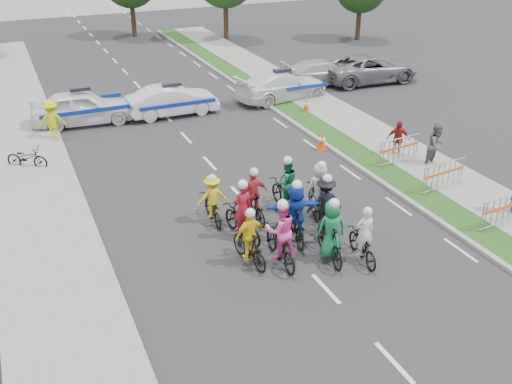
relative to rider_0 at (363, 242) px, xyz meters
name	(u,v)px	position (x,y,z in m)	size (l,w,h in m)	color
ground	(326,289)	(-1.64, -0.80, -0.58)	(90.00, 90.00, 0.00)	#28282B
curb_right	(376,179)	(3.46, 4.20, -0.52)	(0.20, 60.00, 0.12)	gray
grass_strip	(392,176)	(4.16, 4.20, -0.53)	(1.20, 60.00, 0.11)	#164516
sidewalk_right	(431,167)	(5.96, 4.20, -0.52)	(2.40, 60.00, 0.13)	gray
sidewalk_left	(49,248)	(-8.14, 4.20, -0.52)	(3.00, 60.00, 0.13)	gray
rider_0	(363,242)	(0.00, 0.00, 0.00)	(0.84, 1.79, 1.76)	black
rider_1	(330,236)	(-0.83, 0.41, 0.19)	(0.92, 1.97, 2.00)	black
rider_2	(280,239)	(-2.19, 0.85, 0.17)	(0.89, 2.05, 2.05)	black
rider_3	(249,242)	(-3.01, 1.14, 0.12)	(0.96, 1.78, 1.82)	black
rider_4	(324,210)	(-0.20, 1.83, 0.19)	(1.21, 2.05, 2.00)	black
rider_5	(295,216)	(-1.28, 1.73, 0.27)	(1.70, 2.03, 2.06)	black
rider_6	(242,219)	(-2.65, 2.52, 0.08)	(0.99, 2.05, 2.00)	black
rider_7	(319,195)	(0.16, 2.80, 0.18)	(0.91, 1.93, 1.97)	black
rider_8	(286,190)	(-0.63, 3.59, 0.14)	(0.83, 1.94, 1.97)	black
rider_9	(253,200)	(-1.92, 3.35, 0.15)	(0.96, 1.81, 1.90)	black
rider_10	(212,203)	(-3.13, 3.82, 0.09)	(0.98, 1.70, 1.71)	black
police_car_0	(82,107)	(-5.39, 14.89, 0.20)	(1.86, 4.62, 1.57)	white
police_car_1	(172,101)	(-1.25, 14.39, 0.13)	(1.50, 4.31, 1.42)	white
police_car_2	(282,86)	(4.63, 14.41, 0.15)	(2.04, 5.03, 1.46)	white
civilian_sedan	(323,72)	(7.99, 16.02, 0.10)	(1.92, 4.71, 1.37)	#B2B3B7
civilian_suv	(370,68)	(10.67, 15.30, 0.19)	(2.55, 5.54, 1.54)	gray
spectator_1	(436,146)	(6.21, 4.34, 0.29)	(0.85, 0.66, 1.76)	#535458
spectator_2	(398,139)	(5.47, 5.76, 0.18)	(0.89, 0.37, 1.52)	maroon
marshal_hiviz	(52,120)	(-6.90, 13.30, 0.30)	(1.14, 0.66, 1.77)	#D8DC0B
barrier_0	(504,212)	(5.06, -0.26, -0.02)	(2.00, 0.50, 1.12)	#A5A8AD
barrier_1	(443,177)	(5.06, 2.53, -0.02)	(2.00, 0.50, 1.12)	#A5A8AD
barrier_2	(399,151)	(5.06, 5.08, -0.02)	(2.00, 0.50, 1.12)	#A5A8AD
cone_0	(322,142)	(3.10, 7.63, -0.24)	(0.40, 0.40, 0.70)	#F24C0C
cone_1	(306,106)	(4.76, 12.00, -0.24)	(0.40, 0.40, 0.70)	#F24C0C
parked_bike	(27,158)	(-8.20, 10.65, -0.15)	(0.58, 1.66, 0.87)	black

